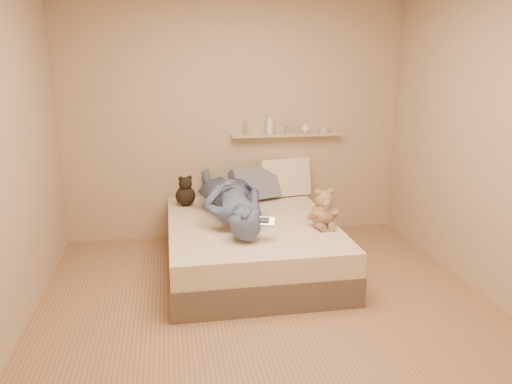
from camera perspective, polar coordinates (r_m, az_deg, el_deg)
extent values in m
plane|color=#99774F|center=(3.91, 1.71, -13.87)|extent=(3.80, 3.80, 0.00)
plane|color=tan|center=(5.33, -2.37, 8.62)|extent=(3.60, 0.00, 3.60)
plane|color=tan|center=(1.72, 15.04, -5.40)|extent=(3.60, 0.00, 3.60)
plane|color=tan|center=(4.23, 26.62, 5.42)|extent=(0.00, 3.80, 3.80)
cube|color=brown|center=(4.68, -0.60, -7.13)|extent=(1.50, 1.90, 0.25)
cube|color=beige|center=(4.60, -0.61, -4.54)|extent=(1.48, 1.88, 0.20)
cube|color=silver|center=(4.04, 0.81, -3.37)|extent=(0.20, 0.14, 0.06)
cube|color=black|center=(4.03, 0.80, -3.17)|extent=(0.11, 0.07, 0.03)
sphere|color=#9D7256|center=(4.44, 7.63, -2.59)|extent=(0.21, 0.21, 0.21)
sphere|color=#A5835A|center=(4.38, 7.77, -0.87)|extent=(0.16, 0.16, 0.16)
sphere|color=#997E54|center=(4.35, 7.10, -0.02)|extent=(0.06, 0.06, 0.06)
sphere|color=#91754F|center=(4.38, 8.50, 0.04)|extent=(0.06, 0.06, 0.06)
sphere|color=#9D8056|center=(4.32, 8.04, -1.29)|extent=(0.06, 0.06, 0.06)
cylinder|color=#A17A56|center=(4.39, 6.53, -2.60)|extent=(0.10, 0.15, 0.12)
cylinder|color=#977450|center=(4.44, 8.95, -2.45)|extent=(0.10, 0.15, 0.12)
cylinder|color=#895F49|center=(4.37, 7.32, -3.92)|extent=(0.09, 0.15, 0.07)
cylinder|color=#937B4E|center=(4.40, 8.60, -3.83)|extent=(0.09, 0.15, 0.07)
cylinder|color=silver|center=(4.40, 7.74, -1.68)|extent=(0.11, 0.11, 0.02)
sphere|color=black|center=(5.08, -8.06, -0.43)|extent=(0.20, 0.20, 0.20)
sphere|color=black|center=(5.04, -8.08, 0.95)|extent=(0.13, 0.13, 0.13)
sphere|color=black|center=(5.02, -8.59, 1.52)|extent=(0.05, 0.05, 0.05)
sphere|color=black|center=(5.04, -7.61, 1.62)|extent=(0.05, 0.05, 0.05)
cube|color=beige|center=(5.40, 3.23, 1.68)|extent=(0.58, 0.32, 0.42)
cube|color=slate|center=(5.20, -0.12, 0.86)|extent=(0.56, 0.43, 0.37)
imported|color=#46506F|center=(4.65, -2.99, -0.62)|extent=(0.64, 1.60, 0.38)
cube|color=tan|center=(5.40, 3.58, 6.54)|extent=(1.20, 0.12, 0.03)
cylinder|color=silver|center=(5.30, -1.14, 7.44)|extent=(0.03, 0.03, 0.16)
imported|color=white|center=(5.34, 1.59, 7.78)|extent=(0.09, 0.09, 0.21)
imported|color=white|center=(5.39, 3.82, 7.55)|extent=(0.09, 0.09, 0.16)
imported|color=silver|center=(5.44, 5.65, 7.33)|extent=(0.10, 0.10, 0.11)
cylinder|color=#B6BABF|center=(5.50, 7.77, 7.10)|extent=(0.09, 0.09, 0.07)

